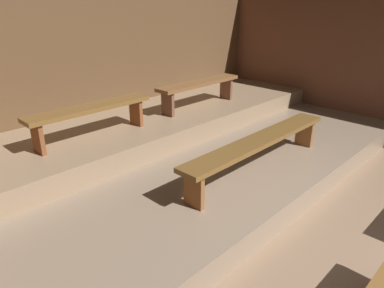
# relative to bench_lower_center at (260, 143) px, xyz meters

# --- Properties ---
(ground) EXTENTS (7.15, 5.91, 0.08)m
(ground) POSITION_rel_bench_lower_center_xyz_m (-0.17, 0.09, -0.64)
(ground) COLOR #8A6C54
(wall_back) EXTENTS (7.15, 0.06, 2.38)m
(wall_back) POSITION_rel_bench_lower_center_xyz_m (-0.17, 2.68, 0.59)
(wall_back) COLOR brown
(wall_back) RESTS_ON ground
(wall_right) EXTENTS (0.06, 5.91, 2.38)m
(wall_right) POSITION_rel_bench_lower_center_xyz_m (3.04, 0.09, 0.59)
(wall_right) COLOR brown
(wall_right) RESTS_ON ground
(platform_lower) EXTENTS (6.35, 3.29, 0.27)m
(platform_lower) POSITION_rel_bench_lower_center_xyz_m (-0.17, 1.01, -0.47)
(platform_lower) COLOR gray
(platform_lower) RESTS_ON ground
(platform_middle) EXTENTS (6.35, 1.59, 0.27)m
(platform_middle) POSITION_rel_bench_lower_center_xyz_m (-0.17, 1.85, -0.20)
(platform_middle) COLOR #93795C
(platform_middle) RESTS_ON platform_lower
(bench_lower_center) EXTENTS (2.37, 0.29, 0.40)m
(bench_lower_center) POSITION_rel_bench_lower_center_xyz_m (0.00, 0.00, 0.00)
(bench_lower_center) COLOR brown
(bench_lower_center) RESTS_ON platform_lower
(bench_middle_left) EXTENTS (1.56, 0.29, 0.40)m
(bench_middle_left) POSITION_rel_bench_lower_center_xyz_m (-1.12, 1.67, 0.25)
(bench_middle_left) COLOR brown
(bench_middle_left) RESTS_ON platform_middle
(bench_middle_right) EXTENTS (1.56, 0.29, 0.40)m
(bench_middle_right) POSITION_rel_bench_lower_center_xyz_m (0.78, 1.67, 0.25)
(bench_middle_right) COLOR brown
(bench_middle_right) RESTS_ON platform_middle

